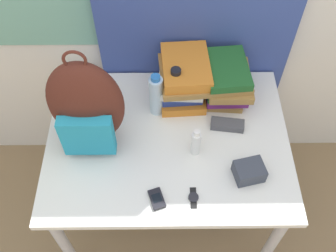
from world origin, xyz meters
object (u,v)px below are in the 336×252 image
at_px(sunscreen_bottle, 196,143).
at_px(sunglasses_case, 227,125).
at_px(book_stack_left, 183,79).
at_px(backpack, 86,107).
at_px(cell_phone, 157,199).
at_px(water_bottle, 156,95).
at_px(camera_pouch, 249,171).
at_px(book_stack_center, 227,80).
at_px(wristwatch, 193,197).
at_px(sports_bottle, 175,89).

bearing_deg(sunscreen_bottle, sunglasses_case, 40.61).
bearing_deg(sunscreen_bottle, book_stack_left, 98.11).
relative_size(backpack, cell_phone, 5.26).
height_order(water_bottle, camera_pouch, water_bottle).
bearing_deg(backpack, book_stack_center, 22.26).
height_order(sunglasses_case, wristwatch, sunglasses_case).
relative_size(book_stack_center, sunscreen_bottle, 1.79).
relative_size(backpack, camera_pouch, 3.81).
bearing_deg(sports_bottle, book_stack_left, 58.27).
bearing_deg(wristwatch, sunscreen_bottle, 85.45).
xyz_separation_m(book_stack_left, sunglasses_case, (0.20, -0.19, -0.10)).
bearing_deg(wristwatch, cell_phone, -177.59).
distance_m(cell_phone, sunglasses_case, 0.48).
bearing_deg(book_stack_left, wristwatch, -87.03).
distance_m(water_bottle, sunglasses_case, 0.35).
xyz_separation_m(book_stack_center, sunscreen_bottle, (-0.16, -0.32, -0.03)).
xyz_separation_m(book_stack_left, sunscreen_bottle, (0.05, -0.32, -0.04)).
bearing_deg(book_stack_center, cell_phone, -120.49).
relative_size(book_stack_center, cell_phone, 2.76).
distance_m(backpack, sunscreen_bottle, 0.48).
xyz_separation_m(sports_bottle, sunscreen_bottle, (0.08, -0.26, -0.04)).
distance_m(sunglasses_case, camera_pouch, 0.26).
xyz_separation_m(water_bottle, sports_bottle, (0.09, 0.03, 0.00)).
bearing_deg(sunglasses_case, backpack, -174.58).
height_order(sunscreen_bottle, camera_pouch, sunscreen_bottle).
relative_size(backpack, wristwatch, 5.68).
xyz_separation_m(book_stack_center, sports_bottle, (-0.24, -0.06, 0.01)).
distance_m(book_stack_center, sports_bottle, 0.25).
relative_size(backpack, sunglasses_case, 3.35).
bearing_deg(backpack, sports_bottle, 27.56).
xyz_separation_m(book_stack_left, camera_pouch, (0.26, -0.44, -0.08)).
xyz_separation_m(backpack, wristwatch, (0.43, -0.30, -0.22)).
height_order(sports_bottle, cell_phone, sports_bottle).
relative_size(sunscreen_bottle, sunglasses_case, 0.98).
distance_m(backpack, wristwatch, 0.57).
distance_m(book_stack_left, cell_phone, 0.57).
relative_size(book_stack_center, sunglasses_case, 1.76).
distance_m(sports_bottle, sunglasses_case, 0.29).
height_order(sunscreen_bottle, sunglasses_case, sunscreen_bottle).
relative_size(water_bottle, sports_bottle, 0.99).
height_order(book_stack_center, sunscreen_bottle, book_stack_center).
xyz_separation_m(water_bottle, camera_pouch, (0.39, -0.35, -0.08)).
relative_size(sunscreen_bottle, cell_phone, 1.54).
xyz_separation_m(sunglasses_case, wristwatch, (-0.17, -0.35, -0.01)).
bearing_deg(water_bottle, sports_bottle, 21.28).
bearing_deg(sunscreen_bottle, cell_phone, -125.97).
height_order(backpack, cell_phone, backpack).
bearing_deg(book_stack_left, cell_phone, -102.26).
distance_m(sports_bottle, cell_phone, 0.51).
xyz_separation_m(backpack, sunglasses_case, (0.60, 0.06, -0.21)).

